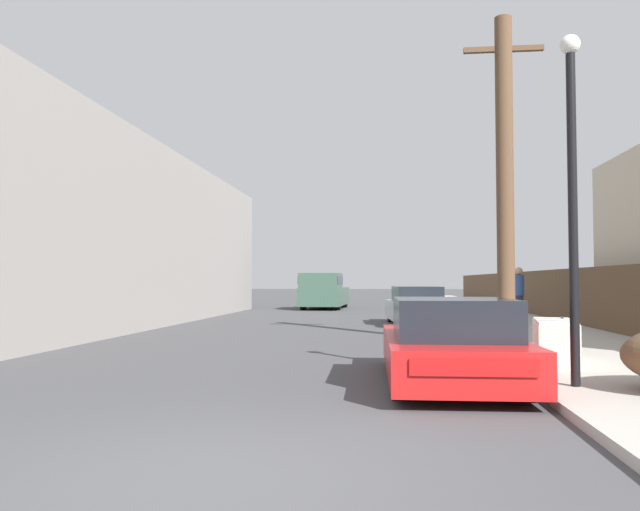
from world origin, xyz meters
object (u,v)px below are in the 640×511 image
car_parked_mid (416,307)px  street_lamp (572,180)px  utility_pole (505,175)px  parked_sports_car_red (450,345)px  pedestrian (519,293)px  pickup_truck (324,291)px  discarded_fridge (555,342)px

car_parked_mid → street_lamp: street_lamp is taller
utility_pole → parked_sports_car_red: bearing=-108.6°
pedestrian → pickup_truck: bearing=124.4°
discarded_fridge → street_lamp: 3.29m
parked_sports_car_red → car_parked_mid: 12.26m
parked_sports_car_red → car_parked_mid: bearing=88.2°
pedestrian → car_parked_mid: bearing=-178.4°
pickup_truck → utility_pole: utility_pole is taller
discarded_fridge → pickup_truck: 22.94m
discarded_fridge → car_parked_mid: (-1.77, 10.72, 0.13)m
pickup_truck → parked_sports_car_red: bearing=102.2°
parked_sports_car_red → car_parked_mid: size_ratio=0.99×
discarded_fridge → car_parked_mid: bearing=109.2°
car_parked_mid → pickup_truck: (-4.30, 11.39, 0.33)m
discarded_fridge → street_lamp: size_ratio=0.40×
parked_sports_car_red → street_lamp: street_lamp is taller
car_parked_mid → street_lamp: 13.29m
discarded_fridge → utility_pole: bearing=100.8°
car_parked_mid → pickup_truck: pickup_truck is taller
street_lamp → car_parked_mid: bearing=96.2°
parked_sports_car_red → utility_pole: 6.55m
discarded_fridge → parked_sports_car_red: size_ratio=0.42×
utility_pole → discarded_fridge: bearing=-89.0°
street_lamp → discarded_fridge: bearing=81.4°
parked_sports_car_red → utility_pole: (1.79, 5.33, 3.34)m
discarded_fridge → pickup_truck: (-6.07, 22.12, 0.46)m
parked_sports_car_red → pickup_truck: (-4.21, 23.66, 0.37)m
street_lamp → pedestrian: 13.39m
discarded_fridge → car_parked_mid: size_ratio=0.41×
pedestrian → discarded_fridge: bearing=-98.7°
pickup_truck → street_lamp: bearing=105.3°
discarded_fridge → utility_pole: 5.12m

